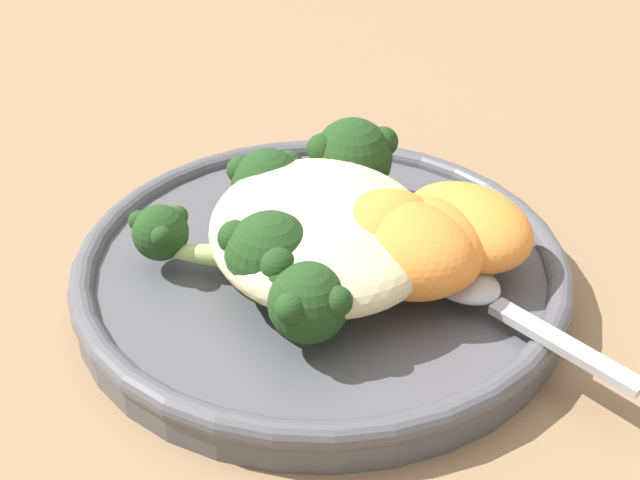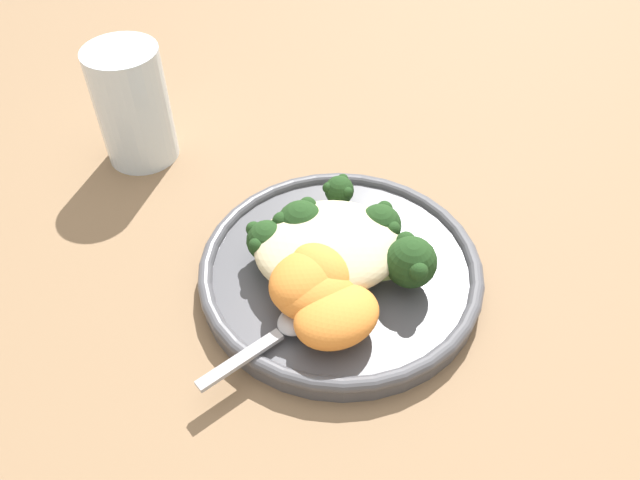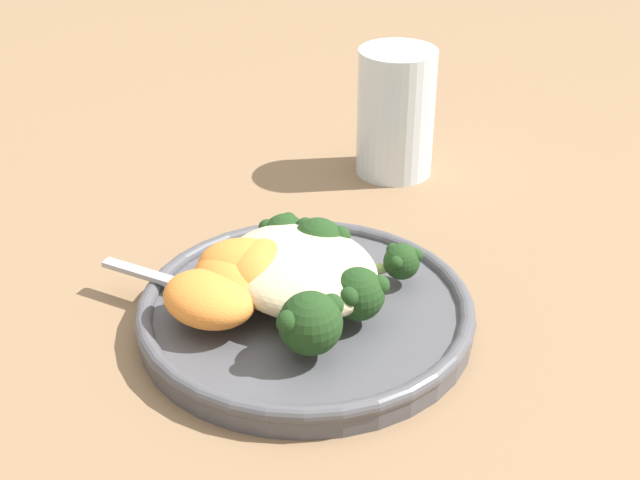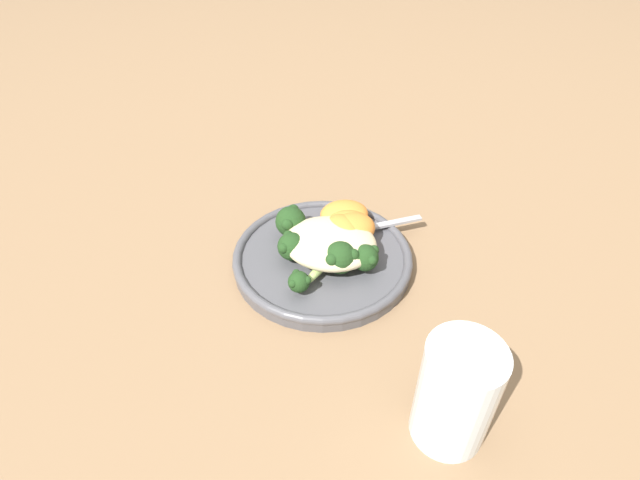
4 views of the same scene
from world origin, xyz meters
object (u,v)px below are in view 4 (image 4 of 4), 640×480
Objects in this scene: plate at (322,258)px; sweet_potato_chunk_1 at (351,230)px; quinoa_mound at (328,243)px; broccoli_stalk_3 at (340,255)px; spoon at (368,227)px; water_glass at (456,394)px; sweet_potato_chunk_3 at (343,232)px; broccoli_stalk_2 at (310,272)px; sweet_potato_chunk_2 at (344,214)px; broccoli_stalk_1 at (300,246)px; broccoli_stalk_4 at (361,255)px; broccoli_stalk_0 at (301,226)px; sweet_potato_chunk_0 at (350,225)px.

sweet_potato_chunk_1 reaches higher than plate.
broccoli_stalk_3 is at bearing 132.43° from quinoa_mound.
spoon is (-0.02, -0.03, -0.01)m from sweet_potato_chunk_1.
sweet_potato_chunk_3 is at bearing -58.38° from water_glass.
broccoli_stalk_2 is 0.12m from sweet_potato_chunk_2.
broccoli_stalk_1 is 0.06m from sweet_potato_chunk_3.
water_glass is (-0.14, 0.23, 0.02)m from sweet_potato_chunk_3.
broccoli_stalk_1 is 0.74× the size of broccoli_stalk_2.
sweet_potato_chunk_1 reaches higher than broccoli_stalk_4.
quinoa_mound is 1.01× the size of water_glass.
broccoli_stalk_3 is 1.33× the size of broccoli_stalk_4.
quinoa_mound is 0.05m from broccoli_stalk_4.
quinoa_mound is at bearing 156.33° from broccoli_stalk_0.
broccoli_stalk_1 reaches higher than broccoli_stalk_4.
broccoli_stalk_2 is at bearing 68.78° from sweet_potato_chunk_3.
spoon is at bearing 170.03° from sweet_potato_chunk_2.
sweet_potato_chunk_1 is at bearing -175.74° from broccoli_stalk_1.
sweet_potato_chunk_0 is at bearing -61.52° from water_glass.
quinoa_mound is 0.07m from sweet_potato_chunk_2.
quinoa_mound is at bearing 57.08° from sweet_potato_chunk_3.
sweet_potato_chunk_0 is (0.02, -0.05, 0.00)m from broccoli_stalk_4.
sweet_potato_chunk_2 is at bearing -105.07° from plate.
plate is 0.08m from spoon.
sweet_potato_chunk_2 is at bearing -98.91° from quinoa_mound.
sweet_potato_chunk_1 is (-0.06, -0.04, 0.00)m from broccoli_stalk_1.
broccoli_stalk_3 reaches higher than plate.
sweet_potato_chunk_1 is 0.27m from water_glass.
sweet_potato_chunk_3 reaches higher than sweet_potato_chunk_0.
sweet_potato_chunk_3 is at bearing -173.16° from broccoli_stalk_0.
sweet_potato_chunk_3 is (0.00, -0.05, -0.00)m from broccoli_stalk_3.
broccoli_stalk_3 is 1.36× the size of sweet_potato_chunk_2.
broccoli_stalk_4 is at bearing 165.63° from quinoa_mound.
broccoli_stalk_2 is (-0.03, 0.08, -0.01)m from broccoli_stalk_0.
broccoli_stalk_1 is 0.82× the size of spoon.
quinoa_mound is at bearing -155.37° from spoon.
broccoli_stalk_1 is 1.29× the size of sweet_potato_chunk_2.
sweet_potato_chunk_2 is 0.04m from sweet_potato_chunk_3.
broccoli_stalk_3 is 0.05m from sweet_potato_chunk_3.
plate is 0.04m from broccoli_stalk_1.
broccoli_stalk_3 is (-0.03, -0.03, 0.01)m from broccoli_stalk_2.
broccoli_stalk_1 is 0.09m from sweet_potato_chunk_2.
broccoli_stalk_4 reaches higher than broccoli_stalk_2.
sweet_potato_chunk_0 reaches higher than spoon.
broccoli_stalk_4 is (-0.05, 0.01, 0.03)m from plate.
broccoli_stalk_2 is at bearing 75.50° from quinoa_mound.
sweet_potato_chunk_0 is at bearing -107.97° from sweet_potato_chunk_3.
plate is at bearing 42.00° from sweet_potato_chunk_1.
broccoli_stalk_3 reaches higher than broccoli_stalk_4.
sweet_potato_chunk_2 reaches higher than broccoli_stalk_2.
sweet_potato_chunk_3 is at bearing 35.87° from sweet_potato_chunk_1.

